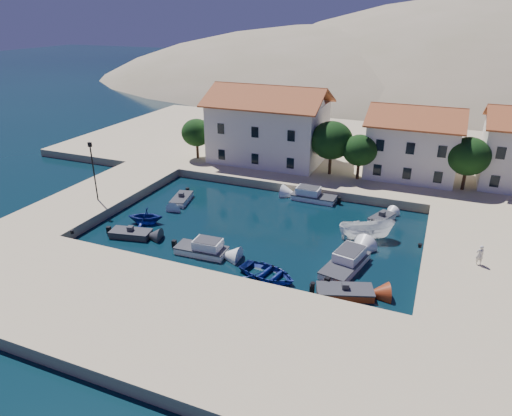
{
  "coord_description": "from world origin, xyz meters",
  "views": [
    {
      "loc": [
        14.92,
        -26.62,
        19.42
      ],
      "look_at": [
        -0.38,
        10.27,
        2.0
      ],
      "focal_mm": 32.0,
      "sensor_mm": 36.0,
      "label": 1
    }
  ],
  "objects_px": {
    "building_mid": "(413,141)",
    "cabin_cruiser_east": "(345,263)",
    "pedestrian": "(480,255)",
    "building_left": "(268,123)",
    "cabin_cruiser_south": "(201,249)",
    "boat_east": "(366,239)",
    "lamppost": "(93,166)",
    "rowboat_south": "(267,277)"
  },
  "relations": [
    {
      "from": "building_left",
      "to": "pedestrian",
      "type": "relative_size",
      "value": 8.86
    },
    {
      "from": "cabin_cruiser_south",
      "to": "rowboat_south",
      "type": "height_order",
      "value": "cabin_cruiser_south"
    },
    {
      "from": "cabin_cruiser_south",
      "to": "pedestrian",
      "type": "xyz_separation_m",
      "value": [
        21.85,
        5.29,
        1.35
      ]
    },
    {
      "from": "boat_east",
      "to": "building_left",
      "type": "bearing_deg",
      "value": 19.77
    },
    {
      "from": "building_mid",
      "to": "pedestrian",
      "type": "bearing_deg",
      "value": -70.47
    },
    {
      "from": "lamppost",
      "to": "cabin_cruiser_south",
      "type": "xyz_separation_m",
      "value": [
        14.78,
        -4.42,
        -4.28
      ]
    },
    {
      "from": "building_mid",
      "to": "boat_east",
      "type": "relative_size",
      "value": 2.05
    },
    {
      "from": "building_left",
      "to": "building_mid",
      "type": "bearing_deg",
      "value": 3.18
    },
    {
      "from": "building_mid",
      "to": "cabin_cruiser_south",
      "type": "height_order",
      "value": "building_mid"
    },
    {
      "from": "building_left",
      "to": "pedestrian",
      "type": "bearing_deg",
      "value": -37.27
    },
    {
      "from": "building_left",
      "to": "boat_east",
      "type": "xyz_separation_m",
      "value": [
        15.94,
        -16.21,
        -5.94
      ]
    },
    {
      "from": "lamppost",
      "to": "cabin_cruiser_east",
      "type": "xyz_separation_m",
      "value": [
        26.81,
        -2.14,
        -4.28
      ]
    },
    {
      "from": "lamppost",
      "to": "building_left",
      "type": "bearing_deg",
      "value": 60.1
    },
    {
      "from": "lamppost",
      "to": "cabin_cruiser_east",
      "type": "bearing_deg",
      "value": -4.57
    },
    {
      "from": "pedestrian",
      "to": "lamppost",
      "type": "bearing_deg",
      "value": -20.03
    },
    {
      "from": "building_left",
      "to": "cabin_cruiser_south",
      "type": "xyz_separation_m",
      "value": [
        3.28,
        -24.42,
        -5.46
      ]
    },
    {
      "from": "building_left",
      "to": "cabin_cruiser_east",
      "type": "height_order",
      "value": "building_left"
    },
    {
      "from": "rowboat_south",
      "to": "pedestrian",
      "type": "relative_size",
      "value": 2.88
    },
    {
      "from": "building_left",
      "to": "cabin_cruiser_east",
      "type": "distance_m",
      "value": 27.47
    },
    {
      "from": "building_left",
      "to": "rowboat_south",
      "type": "distance_m",
      "value": 28.25
    },
    {
      "from": "lamppost",
      "to": "rowboat_south",
      "type": "bearing_deg",
      "value": -15.07
    },
    {
      "from": "pedestrian",
      "to": "rowboat_south",
      "type": "bearing_deg",
      "value": 2.2
    },
    {
      "from": "rowboat_south",
      "to": "pedestrian",
      "type": "height_order",
      "value": "pedestrian"
    },
    {
      "from": "cabin_cruiser_east",
      "to": "rowboat_south",
      "type": "bearing_deg",
      "value": 136.13
    },
    {
      "from": "building_mid",
      "to": "cabin_cruiser_south",
      "type": "relative_size",
      "value": 2.28
    },
    {
      "from": "building_left",
      "to": "pedestrian",
      "type": "distance_m",
      "value": 31.86
    },
    {
      "from": "pedestrian",
      "to": "building_left",
      "type": "bearing_deg",
      "value": -58.66
    },
    {
      "from": "building_mid",
      "to": "rowboat_south",
      "type": "height_order",
      "value": "building_mid"
    },
    {
      "from": "boat_east",
      "to": "pedestrian",
      "type": "bearing_deg",
      "value": -132.32
    },
    {
      "from": "rowboat_south",
      "to": "lamppost",
      "type": "bearing_deg",
      "value": 86.77
    },
    {
      "from": "building_left",
      "to": "pedestrian",
      "type": "xyz_separation_m",
      "value": [
        25.14,
        -19.13,
        -4.11
      ]
    },
    {
      "from": "building_mid",
      "to": "rowboat_south",
      "type": "bearing_deg",
      "value": -106.77
    },
    {
      "from": "cabin_cruiser_east",
      "to": "boat_east",
      "type": "distance_m",
      "value": 5.98
    },
    {
      "from": "cabin_cruiser_east",
      "to": "boat_east",
      "type": "bearing_deg",
      "value": 6.04
    },
    {
      "from": "cabin_cruiser_south",
      "to": "building_mid",
      "type": "bearing_deg",
      "value": 57.08
    },
    {
      "from": "building_mid",
      "to": "cabin_cruiser_south",
      "type": "xyz_separation_m",
      "value": [
        -14.72,
        -25.42,
        -4.75
      ]
    },
    {
      "from": "building_mid",
      "to": "lamppost",
      "type": "height_order",
      "value": "building_mid"
    },
    {
      "from": "building_left",
      "to": "rowboat_south",
      "type": "height_order",
      "value": "building_left"
    },
    {
      "from": "building_left",
      "to": "boat_east",
      "type": "distance_m",
      "value": 23.5
    },
    {
      "from": "building_mid",
      "to": "cabin_cruiser_east",
      "type": "height_order",
      "value": "building_mid"
    },
    {
      "from": "lamppost",
      "to": "cabin_cruiser_east",
      "type": "distance_m",
      "value": 27.23
    },
    {
      "from": "cabin_cruiser_south",
      "to": "cabin_cruiser_east",
      "type": "height_order",
      "value": "same"
    }
  ]
}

